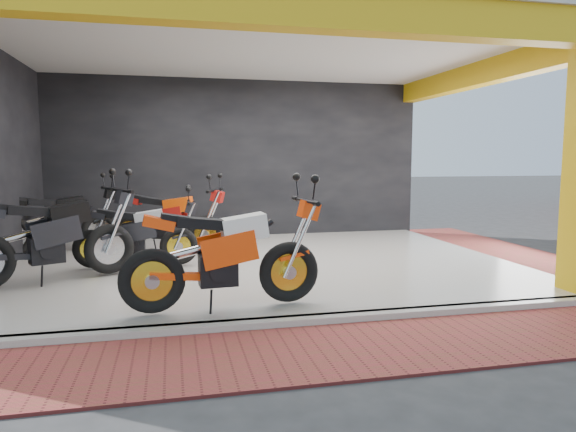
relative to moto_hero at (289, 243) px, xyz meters
name	(u,v)px	position (x,y,z in m)	size (l,w,h in m)	color
ground	(291,300)	(0.14, 0.50, -0.83)	(80.00, 80.00, 0.00)	#2D2D30
showroom_floor	(263,265)	(0.14, 2.50, -0.78)	(8.00, 6.00, 0.10)	silver
showroom_ceiling	(262,44)	(0.14, 2.50, 2.77)	(8.40, 6.40, 0.20)	beige
back_wall	(238,161)	(0.14, 5.60, 0.92)	(8.20, 0.20, 3.50)	black
header_beam_front	(313,11)	(0.14, -0.50, 2.47)	(8.40, 0.30, 0.40)	gold
header_beam_right	(486,73)	(4.14, 2.50, 2.47)	(0.30, 6.40, 0.40)	gold
floor_kerb	(312,321)	(0.14, -0.52, -0.78)	(8.00, 0.20, 0.10)	silver
paver_front	(334,350)	(0.14, -1.30, -0.82)	(9.00, 1.40, 0.03)	maroon
paver_right	(517,255)	(4.94, 2.50, -0.82)	(1.40, 7.00, 0.03)	maroon
moto_hero	(289,243)	(0.00, 0.00, 0.00)	(2.39, 0.89, 1.46)	#FF430A
moto_row_a	(178,228)	(-1.22, 2.46, -0.12)	(2.00, 0.74, 1.22)	black
moto_row_b	(108,225)	(-2.22, 2.03, 0.01)	(2.44, 0.90, 1.49)	black
moto_row_c	(205,216)	(-0.74, 3.40, -0.04)	(2.25, 0.83, 1.38)	#AF1712
moto_row_d	(99,213)	(-2.66, 4.38, -0.05)	(2.24, 0.83, 1.37)	black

